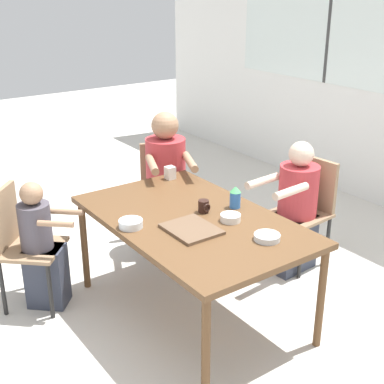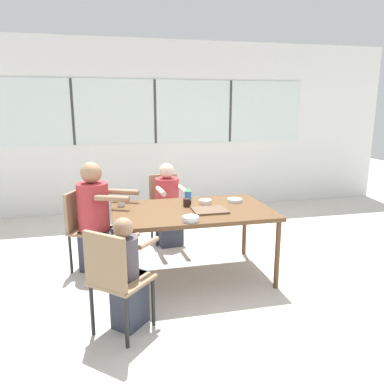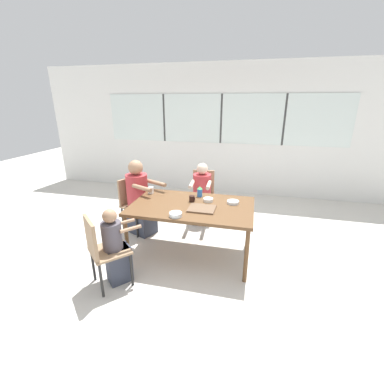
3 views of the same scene
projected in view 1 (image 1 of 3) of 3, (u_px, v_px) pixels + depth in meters
name	position (u px, v px, depth m)	size (l,w,h in m)	color
ground_plane	(192.00, 313.00, 3.76)	(16.00, 16.00, 0.00)	beige
dining_table	(192.00, 225.00, 3.50)	(1.60, 0.99, 0.73)	brown
chair_for_woman_green_shirt	(308.00, 202.00, 4.29)	(0.43, 0.43, 0.87)	#937556
chair_for_man_blue_shirt	(164.00, 184.00, 4.67)	(0.53, 0.53, 0.87)	#937556
chair_for_toddler	(18.00, 237.00, 3.70)	(0.57, 0.57, 0.87)	#937556
person_woman_green_shirt	(294.00, 213.00, 4.20)	(0.36, 0.60, 1.05)	#333847
person_man_blue_shirt	(167.00, 189.00, 4.51)	(0.68, 0.54, 1.19)	#333847
person_toddler	(42.00, 250.00, 3.71)	(0.43, 0.44, 0.93)	#333847
food_tray_dark	(191.00, 229.00, 3.30)	(0.34, 0.28, 0.02)	brown
coffee_mug	(204.00, 206.00, 3.55)	(0.08, 0.07, 0.08)	black
sippy_cup	(235.00, 197.00, 3.61)	(0.08, 0.08, 0.15)	blue
milk_carton_small	(170.00, 173.00, 4.15)	(0.07, 0.07, 0.10)	silver
bowl_white_shallow	(230.00, 218.00, 3.43)	(0.13, 0.13, 0.05)	white
bowl_cereal	(267.00, 237.00, 3.18)	(0.16, 0.16, 0.04)	silver
bowl_fruit	(131.00, 224.00, 3.34)	(0.15, 0.15, 0.05)	silver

